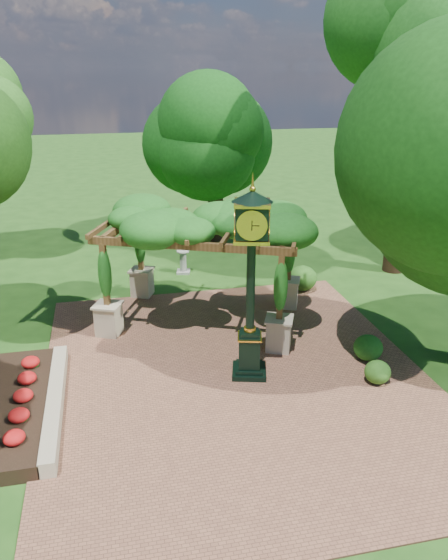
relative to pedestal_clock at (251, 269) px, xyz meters
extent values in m
plane|color=#1E4714|center=(-0.36, -1.02, -3.03)|extent=(120.00, 120.00, 0.00)
cube|color=brown|center=(-0.36, -0.02, -3.01)|extent=(10.00, 12.00, 0.04)
cube|color=#C6B793|center=(-4.96, -0.52, -2.83)|extent=(0.35, 5.00, 0.40)
cube|color=red|center=(-5.86, -0.52, -2.85)|extent=(1.50, 5.00, 0.36)
cube|color=black|center=(0.00, 0.00, -2.92)|extent=(1.09, 1.09, 0.13)
cube|color=black|center=(0.00, 0.00, -2.32)|extent=(0.68, 0.68, 1.00)
cube|color=gold|center=(0.00, 0.00, -1.88)|extent=(0.76, 0.76, 0.04)
cylinder|color=black|center=(0.00, 0.00, -0.44)|extent=(0.27, 0.27, 2.55)
cube|color=black|center=(0.00, 0.00, 1.23)|extent=(0.95, 0.95, 0.78)
cylinder|color=beige|center=(-0.10, -0.38, 1.23)|extent=(0.65, 0.21, 0.67)
cone|color=black|center=(0.00, 0.00, 1.84)|extent=(1.22, 1.22, 0.28)
sphere|color=gold|center=(0.00, 0.00, 2.00)|extent=(0.16, 0.16, 0.16)
cube|color=#C1B18F|center=(-3.59, 3.21, -2.52)|extent=(0.89, 0.89, 0.94)
cube|color=brown|center=(-3.59, 3.21, -1.04)|extent=(0.22, 0.22, 1.92)
cube|color=#C1B18F|center=(1.18, 1.14, -2.52)|extent=(0.89, 0.89, 0.94)
cube|color=brown|center=(1.18, 1.14, -1.04)|extent=(0.22, 0.22, 1.92)
cube|color=#C1B18F|center=(-2.35, 6.07, -2.52)|extent=(0.89, 0.89, 0.94)
cube|color=brown|center=(-2.35, 6.07, -1.04)|extent=(0.22, 0.22, 1.92)
cube|color=#C1B18F|center=(2.42, 4.01, -2.52)|extent=(0.89, 0.89, 0.94)
cube|color=brown|center=(2.42, 4.01, -1.04)|extent=(0.22, 0.22, 1.92)
cube|color=brown|center=(-1.20, 2.18, 0.01)|extent=(5.59, 2.53, 0.23)
cube|color=brown|center=(0.03, 5.04, 0.01)|extent=(5.59, 2.53, 0.23)
ellipsoid|color=#1D5B1A|center=(-0.58, 3.61, 0.29)|extent=(7.02, 5.83, 1.04)
cube|color=#9A9B93|center=(-0.57, 8.09, -2.98)|extent=(0.62, 0.62, 0.09)
cylinder|color=#9A9B93|center=(-0.57, 8.09, -2.56)|extent=(0.31, 0.31, 0.85)
cylinder|color=#9A9B93|center=(-0.57, 8.09, -2.12)|extent=(0.58, 0.58, 0.05)
ellipsoid|color=#2C5F1B|center=(3.13, -1.14, -2.68)|extent=(0.83, 0.83, 0.61)
ellipsoid|color=#1D5919|center=(3.44, 0.02, -2.62)|extent=(1.01, 1.01, 0.73)
ellipsoid|color=#285819|center=(3.42, 5.27, -2.53)|extent=(1.13, 1.13, 0.93)
cylinder|color=#2F1E13|center=(1.59, 12.17, -1.56)|extent=(0.72, 0.72, 2.94)
ellipsoid|color=#114411|center=(1.59, 12.17, 2.22)|extent=(4.65, 4.65, 4.63)
cylinder|color=#311D13|center=(7.79, 6.55, -0.77)|extent=(0.86, 0.86, 4.52)
ellipsoid|color=#1F5C1A|center=(7.79, 6.55, 5.06)|extent=(5.85, 5.85, 7.14)
camera|label=1|loc=(-3.40, -12.27, 4.68)|focal=35.00mm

